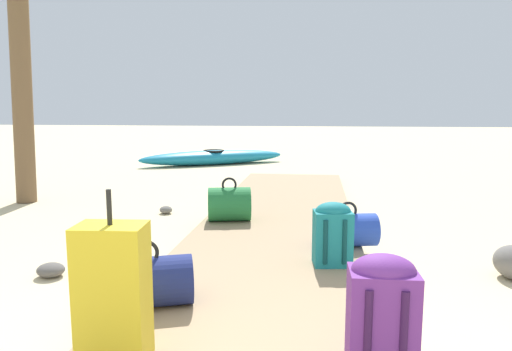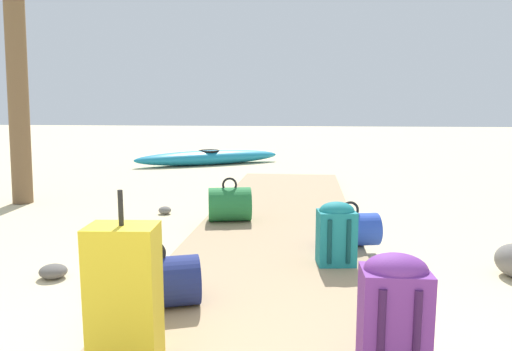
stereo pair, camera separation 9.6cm
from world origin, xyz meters
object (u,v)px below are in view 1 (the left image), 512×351
(duffel_bag_blue, at_px, (347,230))
(duffel_bag_green, at_px, (229,204))
(suitcase_yellow, at_px, (113,294))
(kayak, at_px, (214,157))
(backpack_teal, at_px, (333,232))
(duffel_bag_navy, at_px, (147,282))
(backpack_purple, at_px, (382,312))

(duffel_bag_blue, bearing_deg, duffel_bag_green, 147.08)
(duffel_bag_blue, relative_size, suitcase_yellow, 0.66)
(suitcase_yellow, relative_size, duffel_bag_green, 1.62)
(suitcase_yellow, bearing_deg, kayak, 99.52)
(backpack_teal, bearing_deg, duffel_bag_navy, -141.50)
(duffel_bag_navy, bearing_deg, duffel_bag_blue, 47.84)
(suitcase_yellow, height_order, kayak, suitcase_yellow)
(duffel_bag_navy, height_order, suitcase_yellow, suitcase_yellow)
(suitcase_yellow, relative_size, backpack_purple, 1.49)
(backpack_teal, xyz_separation_m, backpack_purple, (0.17, -1.49, 0.04))
(backpack_teal, height_order, duffel_bag_blue, backpack_teal)
(duffel_bag_green, bearing_deg, suitcase_yellow, -90.36)
(duffel_bag_navy, xyz_separation_m, duffel_bag_green, (0.10, 2.24, 0.03))
(duffel_bag_green, height_order, backpack_purple, backpack_purple)
(duffel_bag_blue, distance_m, backpack_purple, 2.02)
(suitcase_yellow, relative_size, kayak, 0.26)
(backpack_teal, relative_size, duffel_bag_blue, 0.90)
(duffel_bag_blue, relative_size, backpack_purple, 0.98)
(duffel_bag_navy, bearing_deg, backpack_purple, -22.90)
(duffel_bag_navy, bearing_deg, duffel_bag_green, 87.56)
(duffel_bag_green, xyz_separation_m, kayak, (-1.44, 5.62, -0.10))
(kayak, bearing_deg, suitcase_yellow, -80.48)
(backpack_teal, relative_size, duffel_bag_navy, 0.79)
(backpack_teal, xyz_separation_m, suitcase_yellow, (-1.09, -1.55, 0.08))
(suitcase_yellow, height_order, duffel_bag_green, suitcase_yellow)
(backpack_teal, relative_size, suitcase_yellow, 0.59)
(duffel_bag_green, bearing_deg, backpack_teal, -50.85)
(duffel_bag_blue, height_order, duffel_bag_green, duffel_bag_green)
(duffel_bag_blue, distance_m, kayak, 6.93)
(suitcase_yellow, bearing_deg, backpack_purple, 2.74)
(suitcase_yellow, xyz_separation_m, backpack_purple, (1.26, 0.06, -0.04))
(duffel_bag_blue, relative_size, kayak, 0.17)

